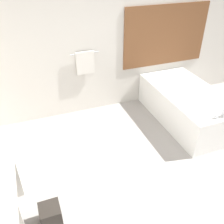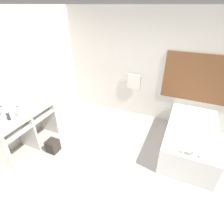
% 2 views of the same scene
% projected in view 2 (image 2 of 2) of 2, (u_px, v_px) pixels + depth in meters
% --- Properties ---
extents(ground_plane, '(16.00, 16.00, 0.00)m').
position_uv_depth(ground_plane, '(110.00, 172.00, 3.29)').
color(ground_plane, '#A8A39E').
rests_on(ground_plane, ground).
extents(wall_back_with_blinds, '(7.40, 0.13, 2.70)m').
position_uv_depth(wall_back_with_blinds, '(149.00, 69.00, 4.30)').
color(wall_back_with_blinds, silver).
rests_on(wall_back_with_blinds, ground_plane).
extents(wall_left_with_mirror, '(0.08, 7.40, 2.70)m').
position_uv_depth(wall_left_with_mirror, '(4.00, 86.00, 3.35)').
color(wall_left_with_mirror, silver).
rests_on(wall_left_with_mirror, ground_plane).
extents(vanity_counter, '(0.61, 1.30, 0.90)m').
position_uv_depth(vanity_counter, '(25.00, 122.00, 3.56)').
color(vanity_counter, silver).
rests_on(vanity_counter, ground_plane).
extents(sink_faucet, '(0.09, 0.04, 0.18)m').
position_uv_depth(sink_faucet, '(21.00, 102.00, 3.58)').
color(sink_faucet, silver).
rests_on(sink_faucet, vanity_counter).
extents(bathtub, '(0.97, 1.86, 0.70)m').
position_uv_depth(bathtub, '(190.00, 137.00, 3.66)').
color(bathtub, white).
rests_on(bathtub, ground_plane).
extents(water_bottle_2, '(0.07, 0.07, 0.22)m').
position_uv_depth(water_bottle_2, '(3.00, 112.00, 3.24)').
color(water_bottle_2, silver).
rests_on(water_bottle_2, vanity_counter).
extents(water_bottle_3, '(0.07, 0.07, 0.23)m').
position_uv_depth(water_bottle_3, '(19.00, 112.00, 3.23)').
color(water_bottle_3, silver).
rests_on(water_bottle_3, vanity_counter).
extents(soap_dispenser, '(0.06, 0.06, 0.17)m').
position_uv_depth(soap_dispenser, '(8.00, 116.00, 3.16)').
color(soap_dispenser, '#28282D').
rests_on(soap_dispenser, vanity_counter).
extents(waste_bin, '(0.23, 0.23, 0.27)m').
position_uv_depth(waste_bin, '(53.00, 146.00, 3.71)').
color(waste_bin, '#2D2823').
rests_on(waste_bin, ground_plane).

